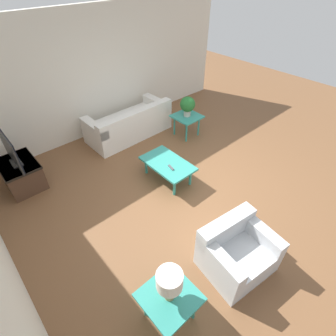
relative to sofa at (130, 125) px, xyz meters
The scene contains 12 objects.
ground_plane 2.34m from the sofa, behind, with size 14.00×14.00×0.00m, color brown.
wall_right 1.32m from the sofa, 17.74° to the left, with size 0.12×7.20×2.70m.
sofa is the anchor object (origin of this frame).
armchair 3.87m from the sofa, 166.45° to the left, with size 0.87×0.99×0.72m.
coffee_table 1.82m from the sofa, 167.81° to the left, with size 1.02×0.61×0.39m.
side_table_plant 1.35m from the sofa, 131.11° to the right, with size 0.59×0.59×0.51m.
side_table_lamp 4.21m from the sofa, 150.89° to the left, with size 0.59×0.59×0.51m.
tv_stand_chest 2.52m from the sofa, 92.41° to the left, with size 0.83×0.61×0.52m.
television 2.58m from the sofa, 92.40° to the left, with size 0.91×0.16×0.61m.
potted_plant 1.43m from the sofa, 131.11° to the right, with size 0.34×0.34×0.46m.
table_lamp 4.25m from the sofa, 150.89° to the left, with size 0.28×0.28×0.46m.
remote_control 1.99m from the sofa, 167.13° to the left, with size 0.16×0.07×0.02m.
Camera 1 is at (-2.34, 2.70, 3.43)m, focal length 28.00 mm.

